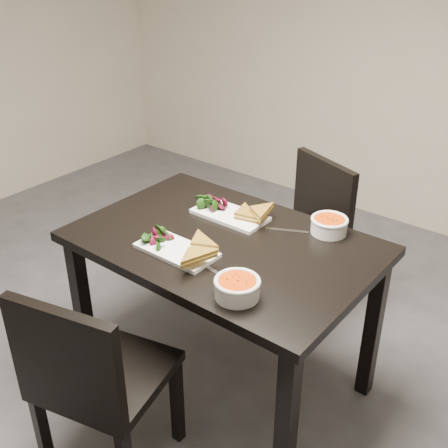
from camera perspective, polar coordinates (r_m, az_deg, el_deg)
name	(u,v)px	position (r m, az deg, el deg)	size (l,w,h in m)	color
ground	(139,440)	(2.47, -8.69, -21.09)	(5.00, 5.00, 0.00)	#47474C
table	(224,260)	(2.28, 0.00, -3.74)	(1.20, 0.80, 0.75)	black
chair_near	(92,377)	(2.04, -13.40, -15.09)	(0.51, 0.51, 0.85)	black
chair_far	(304,231)	(2.87, 8.21, -0.73)	(0.54, 0.54, 0.85)	black
plate_near	(177,250)	(2.15, -4.90, -2.72)	(0.32, 0.16, 0.02)	white
sandwich_near	(192,247)	(2.10, -3.36, -2.34)	(0.16, 0.12, 0.05)	#AB7C23
salad_near	(158,236)	(2.19, -6.85, -1.21)	(0.10, 0.09, 0.04)	black
soup_bowl_near	(237,287)	(1.88, 1.37, -6.50)	(0.16, 0.16, 0.07)	white
cutlery_near	(218,274)	(2.01, -0.58, -5.18)	(0.18, 0.02, 0.00)	silver
plate_far	(230,215)	(2.40, 0.62, 0.93)	(0.33, 0.16, 0.02)	white
sandwich_far	(240,213)	(2.34, 1.66, 1.10)	(0.16, 0.12, 0.05)	#AB7C23
salad_far	(212,202)	(2.44, -1.23, 2.24)	(0.10, 0.09, 0.05)	black
soup_bowl_far	(329,224)	(2.30, 10.78, -0.04)	(0.15, 0.15, 0.07)	white
cutlery_far	(287,230)	(2.31, 6.50, -0.66)	(0.18, 0.02, 0.00)	silver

